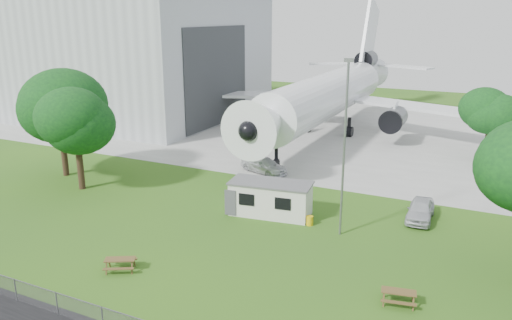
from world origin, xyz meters
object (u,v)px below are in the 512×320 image
at_px(hangar, 109,50).
at_px(picnic_east, 398,304).
at_px(airliner, 331,92).
at_px(picnic_west, 121,270).
at_px(site_cabin, 271,198).

height_order(hangar, picnic_east, hangar).
height_order(hangar, airliner, hangar).
bearing_deg(picnic_west, hangar, 102.64).
bearing_deg(airliner, site_cabin, -81.27).
distance_m(airliner, picnic_east, 40.25).
xyz_separation_m(site_cabin, picnic_west, (-4.58, -11.84, -1.31)).
height_order(picnic_west, picnic_east, same).
xyz_separation_m(hangar, site_cabin, (40.35, -28.63, -8.09)).
relative_size(hangar, site_cabin, 6.23).
xyz_separation_m(picnic_west, picnic_east, (15.69, 3.55, 0.00)).
height_order(hangar, site_cabin, hangar).
xyz_separation_m(airliner, picnic_west, (-0.20, -40.33, -5.27)).
height_order(airliner, site_cabin, airliner).
height_order(hangar, picnic_west, hangar).
height_order(airliner, picnic_west, airliner).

